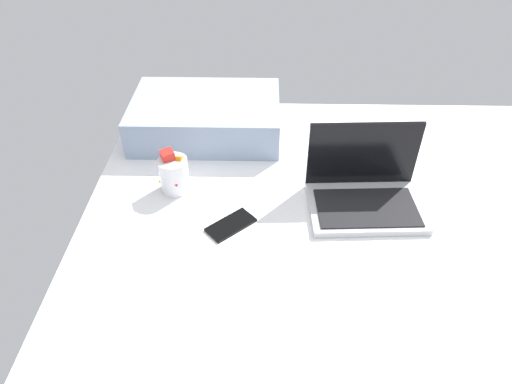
# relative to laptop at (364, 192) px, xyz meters

# --- Properties ---
(bed_mattress) EXTENTS (1.80, 1.40, 0.18)m
(bed_mattress) POSITION_rel_laptop_xyz_m (0.07, -0.09, -0.13)
(bed_mattress) COLOR white
(bed_mattress) RESTS_ON ground
(laptop) EXTENTS (0.34, 0.25, 0.23)m
(laptop) POSITION_rel_laptop_xyz_m (0.00, 0.00, 0.00)
(laptop) COLOR #B7BABC
(laptop) RESTS_ON bed_mattress
(snack_cup) EXTENTS (0.10, 0.09, 0.14)m
(snack_cup) POSITION_rel_laptop_xyz_m (-0.57, 0.06, 0.02)
(snack_cup) COLOR silver
(snack_cup) RESTS_ON bed_mattress
(cell_phone) EXTENTS (0.15, 0.14, 0.01)m
(cell_phone) POSITION_rel_laptop_xyz_m (-0.39, -0.11, -0.04)
(cell_phone) COLOR black
(cell_phone) RESTS_ON bed_mattress
(pillow) EXTENTS (0.52, 0.36, 0.13)m
(pillow) POSITION_rel_laptop_xyz_m (-0.51, 0.39, 0.02)
(pillow) COLOR #8C9EB7
(pillow) RESTS_ON bed_mattress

